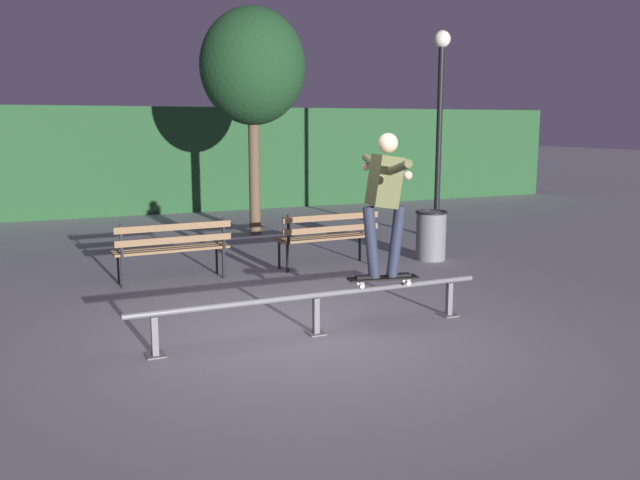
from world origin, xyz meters
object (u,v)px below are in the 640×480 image
object	(u,v)px
grind_rail	(316,302)
skateboard	(383,279)
tree_behind_benches	(253,68)
park_bench_left_center	(328,233)
skateboarder	(385,193)
park_bench_leftmost	(173,244)
lamp_post_right	(440,108)
trash_can	(431,235)

from	to	relation	value
grind_rail	skateboard	world-z (taller)	skateboard
grind_rail	tree_behind_benches	world-z (taller)	tree_behind_benches
grind_rail	park_bench_left_center	distance (m)	3.28
skateboarder	tree_behind_benches	world-z (taller)	tree_behind_benches
skateboard	park_bench_left_center	bearing A→B (deg)	77.10
skateboard	park_bench_leftmost	distance (m)	3.38
park_bench_leftmost	park_bench_left_center	distance (m)	2.37
grind_rail	park_bench_leftmost	xyz separation A→B (m)	(-0.90, 2.92, 0.19)
skateboard	park_bench_leftmost	xyz separation A→B (m)	(-1.70, 2.92, 0.01)
tree_behind_benches	lamp_post_right	xyz separation A→B (m)	(3.12, -1.76, -0.77)
tree_behind_benches	trash_can	size ratio (longest dim) A/B	5.49
grind_rail	park_bench_left_center	size ratio (longest dim) A/B	2.44
grind_rail	skateboard	size ratio (longest dim) A/B	4.90
park_bench_leftmost	trash_can	world-z (taller)	park_bench_leftmost
park_bench_leftmost	skateboard	bearing A→B (deg)	-59.83
grind_rail	skateboarder	size ratio (longest dim) A/B	2.52
lamp_post_right	park_bench_left_center	bearing A→B (deg)	-151.84
trash_can	park_bench_leftmost	bearing A→B (deg)	178.23
grind_rail	trash_can	xyz separation A→B (m)	(3.25, 2.80, 0.07)
grind_rail	skateboarder	xyz separation A→B (m)	(0.80, -0.00, 1.11)
skateboard	lamp_post_right	size ratio (longest dim) A/B	0.21
skateboard	trash_can	bearing A→B (deg)	48.70
skateboard	park_bench_left_center	world-z (taller)	park_bench_left_center
skateboarder	trash_can	world-z (taller)	skateboarder
skateboard	trash_can	world-z (taller)	trash_can
park_bench_left_center	skateboard	bearing A→B (deg)	-102.90
grind_rail	skateboarder	world-z (taller)	skateboarder
skateboarder	trash_can	distance (m)	3.86
tree_behind_benches	trash_can	distance (m)	4.89
grind_rail	tree_behind_benches	distance (m)	7.11
park_bench_leftmost	skateboarder	bearing A→B (deg)	-59.79
grind_rail	lamp_post_right	distance (m)	6.79
park_bench_leftmost	lamp_post_right	distance (m)	6.01
skateboarder	park_bench_leftmost	world-z (taller)	skateboarder
lamp_post_right	skateboarder	bearing A→B (deg)	-129.32
park_bench_left_center	lamp_post_right	size ratio (longest dim) A/B	0.41
trash_can	lamp_post_right	bearing A→B (deg)	53.98
tree_behind_benches	lamp_post_right	size ratio (longest dim) A/B	1.13
skateboarder	park_bench_left_center	world-z (taller)	skateboarder
skateboarder	tree_behind_benches	xyz separation A→B (m)	(0.62, 6.33, 1.79)
skateboarder	trash_can	xyz separation A→B (m)	(2.45, 2.80, -1.05)
park_bench_left_center	tree_behind_benches	size ratio (longest dim) A/B	0.37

